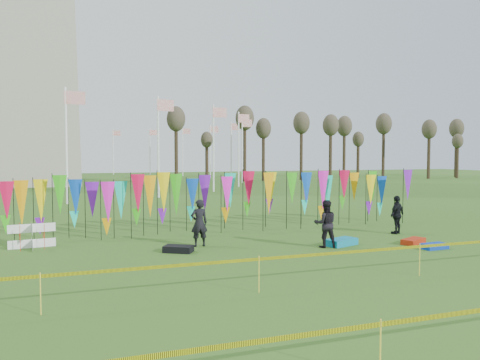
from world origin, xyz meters
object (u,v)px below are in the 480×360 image
object	(u,v)px
person_right	(397,215)
kite_bag_black	(178,249)
box_kite	(32,236)
person_mid	(325,224)
kite_bag_blue	(434,246)
kite_bag_red	(413,241)
kite_bag_turquoise	(341,242)
person_left	(199,223)

from	to	relation	value
person_right	kite_bag_black	xyz separation A→B (m)	(-9.59, -0.69, -0.70)
box_kite	person_right	world-z (taller)	person_right
person_mid	kite_bag_blue	size ratio (longest dim) A/B	1.86
person_right	kite_bag_red	size ratio (longest dim) A/B	1.50
person_right	kite_bag_black	size ratio (longest dim) A/B	1.68
kite_bag_turquoise	kite_bag_red	xyz separation A→B (m)	(2.74, -0.65, -0.02)
person_right	kite_bag_red	xyz separation A→B (m)	(-0.88, -2.11, -0.72)
box_kite	kite_bag_black	bearing A→B (deg)	-26.46
box_kite	person_mid	world-z (taller)	person_mid
kite_bag_red	kite_bag_black	bearing A→B (deg)	170.73
box_kite	kite_bag_blue	xyz separation A→B (m)	(13.61, -4.86, -0.35)
person_left	person_right	size ratio (longest dim) A/B	1.06
person_left	kite_bag_turquoise	size ratio (longest dim) A/B	1.39
kite_bag_red	kite_bag_black	xyz separation A→B (m)	(-8.71, 1.42, 0.01)
kite_bag_black	kite_bag_blue	bearing A→B (deg)	-15.63
person_left	kite_bag_blue	world-z (taller)	person_left
person_right	kite_bag_turquoise	world-z (taller)	person_right
person_left	person_mid	xyz separation A→B (m)	(4.29, -1.69, -0.00)
box_kite	person_right	bearing A→B (deg)	-6.81
person_left	kite_bag_turquoise	world-z (taller)	person_left
kite_bag_turquoise	kite_bag_red	size ratio (longest dim) A/B	1.14
person_mid	person_right	world-z (taller)	person_mid
box_kite	kite_bag_blue	size ratio (longest dim) A/B	0.97
kite_bag_turquoise	kite_bag_black	world-z (taller)	kite_bag_turquoise
kite_bag_blue	kite_bag_red	world-z (taller)	kite_bag_red
person_mid	person_right	bearing A→B (deg)	-141.83
person_right	kite_bag_blue	bearing A→B (deg)	51.24
kite_bag_turquoise	kite_bag_black	bearing A→B (deg)	172.62
person_left	person_mid	size ratio (longest dim) A/B	1.01
person_right	kite_bag_blue	size ratio (longest dim) A/B	1.76
kite_bag_blue	kite_bag_black	distance (m)	9.11
kite_bag_black	person_left	bearing A→B (deg)	39.24
person_left	kite_bag_blue	bearing A→B (deg)	155.76
person_left	kite_bag_black	distance (m)	1.43
person_mid	kite_bag_black	bearing A→B (deg)	8.00
person_mid	kite_bag_turquoise	size ratio (longest dim) A/B	1.38
person_mid	kite_bag_red	size ratio (longest dim) A/B	1.58
person_right	kite_bag_red	bearing A→B (deg)	43.26
person_left	kite_bag_turquoise	xyz separation A→B (m)	(5.04, -1.54, -0.74)
person_mid	box_kite	bearing A→B (deg)	-0.32
kite_bag_blue	kite_bag_red	xyz separation A→B (m)	(-0.06, 1.03, 0.00)
box_kite	kite_bag_red	world-z (taller)	box_kite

